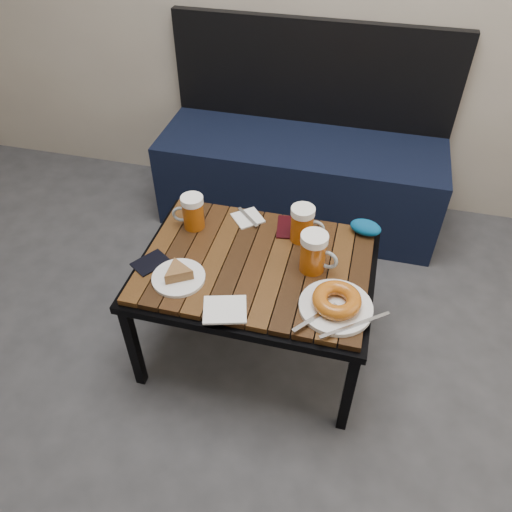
% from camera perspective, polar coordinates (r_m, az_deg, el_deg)
% --- Properties ---
extents(bench, '(1.40, 0.50, 0.95)m').
position_cam_1_polar(bench, '(2.61, 5.10, 9.73)').
color(bench, black).
rests_on(bench, ground).
extents(cafe_table, '(0.84, 0.62, 0.47)m').
position_cam_1_polar(cafe_table, '(1.80, 0.00, -1.69)').
color(cafe_table, black).
rests_on(cafe_table, ground).
extents(beer_mug_left, '(0.13, 0.09, 0.14)m').
position_cam_1_polar(beer_mug_left, '(1.89, -7.28, 5.01)').
color(beer_mug_left, '#99470C').
rests_on(beer_mug_left, cafe_table).
extents(beer_mug_centre, '(0.13, 0.09, 0.14)m').
position_cam_1_polar(beer_mug_centre, '(1.83, 5.37, 3.67)').
color(beer_mug_centre, '#99470C').
rests_on(beer_mug_centre, cafe_table).
extents(beer_mug_right, '(0.14, 0.11, 0.15)m').
position_cam_1_polar(beer_mug_right, '(1.70, 6.65, 0.40)').
color(beer_mug_right, '#99470C').
rests_on(beer_mug_right, cafe_table).
extents(plate_pie, '(0.18, 0.18, 0.05)m').
position_cam_1_polar(plate_pie, '(1.71, -8.88, -2.13)').
color(plate_pie, white).
rests_on(plate_pie, cafe_table).
extents(plate_bagel, '(0.29, 0.27, 0.07)m').
position_cam_1_polar(plate_bagel, '(1.62, 9.16, -5.33)').
color(plate_bagel, white).
rests_on(plate_bagel, cafe_table).
extents(napkin_left, '(0.15, 0.15, 0.01)m').
position_cam_1_polar(napkin_left, '(1.95, -0.94, 4.37)').
color(napkin_left, white).
rests_on(napkin_left, cafe_table).
extents(napkin_right, '(0.16, 0.15, 0.01)m').
position_cam_1_polar(napkin_right, '(1.61, -3.58, -6.14)').
color(napkin_right, white).
rests_on(napkin_right, cafe_table).
extents(passport_navy, '(0.14, 0.15, 0.01)m').
position_cam_1_polar(passport_navy, '(1.80, -11.96, -0.75)').
color(passport_navy, black).
rests_on(passport_navy, cafe_table).
extents(passport_burgundy, '(0.12, 0.15, 0.01)m').
position_cam_1_polar(passport_burgundy, '(1.91, 3.90, 3.30)').
color(passport_burgundy, black).
rests_on(passport_burgundy, cafe_table).
extents(knit_pouch, '(0.13, 0.10, 0.05)m').
position_cam_1_polar(knit_pouch, '(1.92, 12.42, 3.21)').
color(knit_pouch, navy).
rests_on(knit_pouch, cafe_table).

